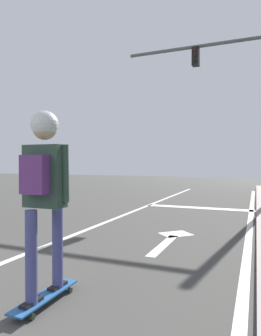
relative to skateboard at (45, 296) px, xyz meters
The scene contains 8 objects.
lane_line_center 3.68m from the skateboard, 110.73° to the left, with size 0.12×20.00×0.01m, color silver.
lane_line_curbside 3.87m from the skateboard, 62.82° to the left, with size 0.12×20.00×0.01m, color silver.
stop_bar 6.92m from the skateboard, 87.45° to the left, with size 3.22×0.40×0.01m, color silver.
lane_arrow_stem 2.51m from the skateboard, 79.24° to the left, with size 0.16×1.40×0.01m, color silver.
lane_arrow_head 3.35m from the skateboard, 81.95° to the left, with size 0.56×0.44×0.01m, color silver.
skateboard is the anchor object (origin of this frame).
skater 1.17m from the skateboard, 89.09° to the right, with size 0.49×0.64×1.79m.
traffic_signal_mast 9.36m from the skateboard, 81.30° to the left, with size 5.00×0.34×5.82m.
Camera 1 is at (3.53, 0.16, 1.37)m, focal length 32.58 mm.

